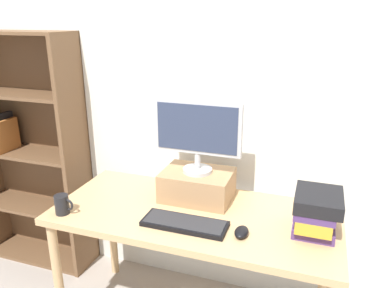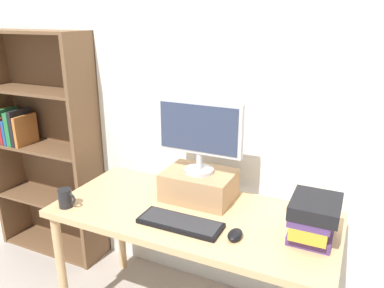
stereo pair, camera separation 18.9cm
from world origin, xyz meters
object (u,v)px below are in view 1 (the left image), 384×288
Objects in this scene: keyboard at (185,224)px; coffee_mug at (62,204)px; bookshelf_unit at (25,149)px; book_stack at (316,212)px; riser_box at (197,185)px; computer_mouse at (242,232)px; computer_monitor at (198,132)px; desk at (194,225)px.

keyboard is 0.64m from coffee_mug.
bookshelf_unit is 1.96m from book_stack.
riser_box is 3.61× the size of coffee_mug.
computer_monitor is at bearing 136.68° from computer_mouse.
computer_mouse is (1.62, -0.44, -0.07)m from bookshelf_unit.
book_stack is at bearing -0.66° from desk.
computer_mouse reaches higher than keyboard.
riser_box is 0.43m from computer_mouse.
desk is 0.33m from computer_mouse.
computer_mouse is at bearing 6.01° from coffee_mug.
book_stack is at bearing 23.43° from computer_mouse.
riser_box is at bearing 136.53° from computer_mouse.
computer_monitor is 1.14× the size of keyboard.
riser_box reaches higher than desk.
desk is 0.18m from keyboard.
book_stack is 2.40× the size of coffee_mug.
bookshelf_unit reaches higher than keyboard.
bookshelf_unit is (-1.34, 0.30, 0.17)m from desk.
riser_box is at bearing -6.51° from bookshelf_unit.
computer_monitor is (0.00, -0.00, 0.31)m from riser_box.
desk is 3.10× the size of computer_monitor.
bookshelf_unit is 1.35m from computer_monitor.
computer_monitor is at bearing 97.19° from keyboard.
riser_box is 0.31m from computer_monitor.
coffee_mug is at bearing -146.76° from riser_box.
bookshelf_unit reaches higher than riser_box.
bookshelf_unit is at bearing 173.49° from riser_box.
coffee_mug is (-0.63, -0.24, 0.13)m from desk.
computer_monitor reaches higher than riser_box.
keyboard is (0.00, -0.15, 0.09)m from desk.
computer_mouse is (0.31, -0.29, -0.37)m from computer_monitor.
bookshelf_unit is 15.64× the size of computer_mouse.
keyboard is at bearing -82.81° from computer_monitor.
riser_box is at bearing 102.79° from desk.
desk is 0.69m from coffee_mug.
keyboard is at bearing -178.93° from computer_mouse.
riser_box is (-0.03, 0.15, 0.16)m from desk.
computer_mouse is at bearing 1.07° from keyboard.
desk is at bearing 91.19° from keyboard.
computer_mouse is (0.27, 0.01, 0.01)m from keyboard.
book_stack is (0.59, -0.01, 0.19)m from desk.
riser_box reaches higher than computer_mouse.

